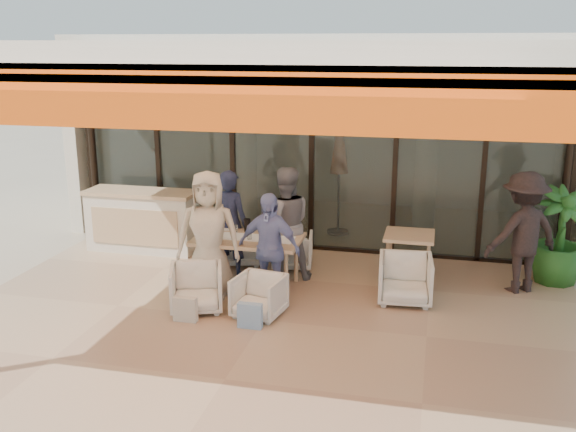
# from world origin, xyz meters

# --- Properties ---
(ground) EXTENTS (70.00, 70.00, 0.00)m
(ground) POSITION_xyz_m (0.00, 0.00, 0.00)
(ground) COLOR #C6B293
(ground) RESTS_ON ground
(terrace_floor) EXTENTS (8.00, 6.00, 0.01)m
(terrace_floor) POSITION_xyz_m (0.00, 0.00, 0.01)
(terrace_floor) COLOR tan
(terrace_floor) RESTS_ON ground
(terrace_structure) EXTENTS (8.00, 6.00, 3.40)m
(terrace_structure) POSITION_xyz_m (0.00, -0.26, 3.25)
(terrace_structure) COLOR silver
(terrace_structure) RESTS_ON ground
(glass_storefront) EXTENTS (8.08, 0.10, 3.20)m
(glass_storefront) POSITION_xyz_m (0.00, 3.00, 1.60)
(glass_storefront) COLOR #9EADA3
(glass_storefront) RESTS_ON ground
(interior_block) EXTENTS (9.05, 3.62, 3.52)m
(interior_block) POSITION_xyz_m (0.01, 5.31, 2.23)
(interior_block) COLOR silver
(interior_block) RESTS_ON ground
(host_counter) EXTENTS (1.85, 0.65, 1.04)m
(host_counter) POSITION_xyz_m (-2.72, 2.30, 0.53)
(host_counter) COLOR silver
(host_counter) RESTS_ON ground
(dining_table) EXTENTS (1.50, 0.90, 0.93)m
(dining_table) POSITION_xyz_m (-0.53, 1.11, 0.69)
(dining_table) COLOR tan
(dining_table) RESTS_ON ground
(chair_far_left) EXTENTS (0.78, 0.75, 0.66)m
(chair_far_left) POSITION_xyz_m (-0.94, 2.06, 0.33)
(chair_far_left) COLOR white
(chair_far_left) RESTS_ON ground
(chair_far_right) EXTENTS (0.68, 0.65, 0.62)m
(chair_far_right) POSITION_xyz_m (-0.10, 2.06, 0.31)
(chair_far_right) COLOR white
(chair_far_right) RESTS_ON ground
(chair_near_left) EXTENTS (0.83, 0.80, 0.68)m
(chair_near_left) POSITION_xyz_m (-0.94, 0.16, 0.34)
(chair_near_left) COLOR white
(chair_near_left) RESTS_ON ground
(chair_near_right) EXTENTS (0.67, 0.64, 0.60)m
(chair_near_right) POSITION_xyz_m (-0.10, 0.16, 0.30)
(chair_near_right) COLOR white
(chair_near_right) RESTS_ON ground
(diner_navy) EXTENTS (0.65, 0.49, 1.61)m
(diner_navy) POSITION_xyz_m (-0.94, 1.56, 0.80)
(diner_navy) COLOR #171F34
(diner_navy) RESTS_ON ground
(diner_grey) EXTENTS (1.00, 0.89, 1.69)m
(diner_grey) POSITION_xyz_m (-0.10, 1.56, 0.84)
(diner_grey) COLOR slate
(diner_grey) RESTS_ON ground
(diner_cream) EXTENTS (0.95, 0.71, 1.76)m
(diner_cream) POSITION_xyz_m (-0.94, 0.66, 0.88)
(diner_cream) COLOR beige
(diner_cream) RESTS_ON ground
(diner_periwinkle) EXTENTS (0.94, 0.53, 1.51)m
(diner_periwinkle) POSITION_xyz_m (-0.10, 0.66, 0.76)
(diner_periwinkle) COLOR #7480C2
(diner_periwinkle) RESTS_ON ground
(tote_bag_cream) EXTENTS (0.30, 0.10, 0.34)m
(tote_bag_cream) POSITION_xyz_m (-0.94, -0.24, 0.17)
(tote_bag_cream) COLOR silver
(tote_bag_cream) RESTS_ON ground
(tote_bag_blue) EXTENTS (0.30, 0.10, 0.34)m
(tote_bag_blue) POSITION_xyz_m (-0.10, -0.24, 0.17)
(tote_bag_blue) COLOR #99BFD8
(tote_bag_blue) RESTS_ON ground
(side_table) EXTENTS (0.70, 0.70, 0.74)m
(side_table) POSITION_xyz_m (1.67, 1.81, 0.64)
(side_table) COLOR tan
(side_table) RESTS_ON ground
(side_chair) EXTENTS (0.75, 0.71, 0.72)m
(side_chair) POSITION_xyz_m (1.67, 1.06, 0.36)
(side_chair) COLOR white
(side_chair) RESTS_ON ground
(standing_woman) EXTENTS (1.28, 1.12, 1.72)m
(standing_woman) POSITION_xyz_m (3.20, 1.82, 0.86)
(standing_woman) COLOR black
(standing_woman) RESTS_ON ground
(potted_palm) EXTENTS (1.07, 1.07, 1.42)m
(potted_palm) POSITION_xyz_m (3.75, 2.29, 0.71)
(potted_palm) COLOR #1E5919
(potted_palm) RESTS_ON ground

